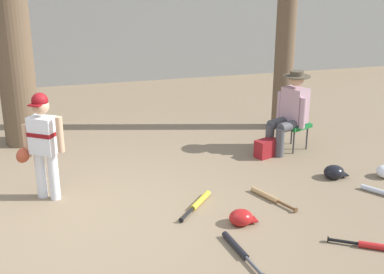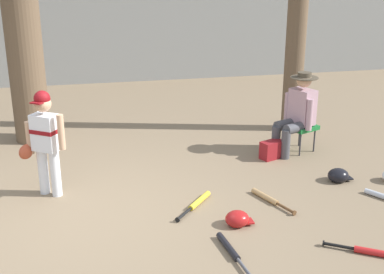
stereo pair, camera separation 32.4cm
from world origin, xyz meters
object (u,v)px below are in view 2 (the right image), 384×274
(bat_wood_tan, at_px, (268,198))
(bat_black_composite, at_px, (231,250))
(batting_helmet_black, at_px, (338,176))
(folding_stool, at_px, (301,128))
(bat_red_barrel, at_px, (371,252))
(seated_spectator, at_px, (297,111))
(bat_yellow_trainer, at_px, (197,203))
(batting_helmet_red, at_px, (237,219))
(young_ballplayer, at_px, (44,137))
(handbag_beside_stool, at_px, (272,150))

(bat_wood_tan, relative_size, bat_black_composite, 0.87)
(batting_helmet_black, bearing_deg, folding_stool, 91.44)
(bat_red_barrel, bearing_deg, seated_spectator, 81.69)
(folding_stool, distance_m, bat_wood_tan, 1.88)
(bat_wood_tan, bearing_deg, bat_red_barrel, -67.08)
(bat_yellow_trainer, bearing_deg, batting_helmet_red, -60.63)
(batting_helmet_black, bearing_deg, bat_red_barrel, -107.52)
(young_ballplayer, distance_m, handbag_beside_stool, 3.20)
(bat_black_composite, height_order, batting_helmet_red, batting_helmet_red)
(young_ballplayer, height_order, bat_wood_tan, young_ballplayer)
(bat_yellow_trainer, bearing_deg, handbag_beside_stool, 41.48)
(young_ballplayer, relative_size, bat_yellow_trainer, 2.09)
(bat_red_barrel, xyz_separation_m, bat_black_composite, (-1.33, 0.33, 0.00))
(seated_spectator, bearing_deg, bat_red_barrel, -98.31)
(batting_helmet_red, bearing_deg, handbag_beside_stool, 58.91)
(seated_spectator, bearing_deg, batting_helmet_black, -83.91)
(folding_stool, height_order, seated_spectator, seated_spectator)
(handbag_beside_stool, relative_size, bat_black_composite, 0.42)
(batting_helmet_red, bearing_deg, seated_spectator, 52.39)
(seated_spectator, distance_m, handbag_beside_stool, 0.68)
(batting_helmet_red, bearing_deg, folding_stool, 51.29)
(folding_stool, relative_size, bat_wood_tan, 0.75)
(young_ballplayer, relative_size, seated_spectator, 1.09)
(bat_red_barrel, height_order, batting_helmet_red, batting_helmet_red)
(bat_yellow_trainer, bearing_deg, bat_wood_tan, -4.89)
(folding_stool, xyz_separation_m, bat_wood_tan, (-1.06, -1.51, -0.33))
(bat_wood_tan, bearing_deg, batting_helmet_red, -137.77)
(bat_red_barrel, xyz_separation_m, bat_yellow_trainer, (-1.41, 1.40, 0.00))
(handbag_beside_stool, distance_m, bat_wood_tan, 1.42)
(seated_spectator, xyz_separation_m, batting_helmet_black, (0.12, -1.13, -0.56))
(seated_spectator, distance_m, bat_red_barrel, 2.90)
(handbag_beside_stool, height_order, bat_red_barrel, handbag_beside_stool)
(young_ballplayer, relative_size, batting_helmet_black, 4.03)
(young_ballplayer, bearing_deg, bat_black_composite, -44.54)
(handbag_beside_stool, relative_size, bat_yellow_trainer, 0.54)
(handbag_beside_stool, bearing_deg, batting_helmet_red, -121.09)
(bat_wood_tan, height_order, batting_helmet_black, batting_helmet_black)
(bat_black_composite, bearing_deg, bat_wood_tan, 52.53)
(bat_red_barrel, distance_m, batting_helmet_black, 1.76)
(bat_black_composite, relative_size, batting_helmet_red, 2.59)
(bat_wood_tan, distance_m, bat_black_composite, 1.26)
(young_ballplayer, relative_size, batting_helmet_red, 4.20)
(bat_yellow_trainer, distance_m, batting_helmet_black, 1.96)
(folding_stool, xyz_separation_m, bat_black_composite, (-1.83, -2.51, -0.33))
(folding_stool, height_order, bat_red_barrel, folding_stool)
(young_ballplayer, relative_size, bat_wood_tan, 1.87)
(bat_red_barrel, bearing_deg, bat_yellow_trainer, 135.21)
(bat_red_barrel, height_order, bat_black_composite, same)
(young_ballplayer, distance_m, batting_helmet_black, 3.72)
(handbag_beside_stool, bearing_deg, batting_helmet_black, -60.40)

